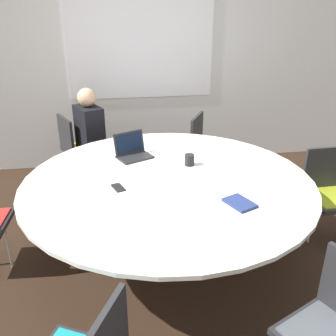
{
  "coord_description": "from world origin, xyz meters",
  "views": [
    {
      "loc": [
        -0.41,
        -2.61,
        2.04
      ],
      "look_at": [
        0.0,
        0.0,
        0.86
      ],
      "focal_mm": 40.0,
      "sensor_mm": 36.0,
      "label": 1
    }
  ],
  "objects_px": {
    "chair_5": "(207,145)",
    "spiral_notebook": "(240,203)",
    "chair_4": "(331,188)",
    "cell_phone": "(118,188)",
    "laptop": "(132,151)",
    "chair_0": "(78,145)",
    "person_0": "(91,133)",
    "coffee_cup": "(189,160)"
  },
  "relations": [
    {
      "from": "chair_4",
      "to": "person_0",
      "type": "height_order",
      "value": "person_0"
    },
    {
      "from": "chair_0",
      "to": "chair_4",
      "type": "relative_size",
      "value": 1.0
    },
    {
      "from": "laptop",
      "to": "coffee_cup",
      "type": "relative_size",
      "value": 3.73
    },
    {
      "from": "chair_0",
      "to": "person_0",
      "type": "bearing_deg",
      "value": 18.98
    },
    {
      "from": "chair_0",
      "to": "coffee_cup",
      "type": "distance_m",
      "value": 1.73
    },
    {
      "from": "chair_0",
      "to": "spiral_notebook",
      "type": "distance_m",
      "value": 2.42
    },
    {
      "from": "chair_0",
      "to": "chair_4",
      "type": "height_order",
      "value": "same"
    },
    {
      "from": "person_0",
      "to": "coffee_cup",
      "type": "distance_m",
      "value": 1.45
    },
    {
      "from": "chair_0",
      "to": "chair_5",
      "type": "relative_size",
      "value": 1.0
    },
    {
      "from": "laptop",
      "to": "spiral_notebook",
      "type": "relative_size",
      "value": 1.42
    },
    {
      "from": "chair_5",
      "to": "coffee_cup",
      "type": "relative_size",
      "value": 8.84
    },
    {
      "from": "chair_4",
      "to": "chair_0",
      "type": "bearing_deg",
      "value": -34.37
    },
    {
      "from": "chair_4",
      "to": "coffee_cup",
      "type": "xyz_separation_m",
      "value": [
        -1.27,
        0.15,
        0.3
      ]
    },
    {
      "from": "chair_0",
      "to": "coffee_cup",
      "type": "relative_size",
      "value": 8.84
    },
    {
      "from": "chair_5",
      "to": "spiral_notebook",
      "type": "height_order",
      "value": "chair_5"
    },
    {
      "from": "chair_5",
      "to": "coffee_cup",
      "type": "distance_m",
      "value": 1.21
    },
    {
      "from": "chair_0",
      "to": "person_0",
      "type": "distance_m",
      "value": 0.32
    },
    {
      "from": "spiral_notebook",
      "to": "cell_phone",
      "type": "relative_size",
      "value": 1.62
    },
    {
      "from": "spiral_notebook",
      "to": "cell_phone",
      "type": "distance_m",
      "value": 0.9
    },
    {
      "from": "chair_5",
      "to": "cell_phone",
      "type": "distance_m",
      "value": 1.79
    },
    {
      "from": "laptop",
      "to": "chair_4",
      "type": "bearing_deg",
      "value": -38.38
    },
    {
      "from": "chair_4",
      "to": "spiral_notebook",
      "type": "height_order",
      "value": "chair_4"
    },
    {
      "from": "laptop",
      "to": "cell_phone",
      "type": "bearing_deg",
      "value": -128.68
    },
    {
      "from": "person_0",
      "to": "coffee_cup",
      "type": "xyz_separation_m",
      "value": [
        0.87,
        -1.16,
        0.1
      ]
    },
    {
      "from": "person_0",
      "to": "spiral_notebook",
      "type": "bearing_deg",
      "value": 4.76
    },
    {
      "from": "chair_0",
      "to": "spiral_notebook",
      "type": "height_order",
      "value": "chair_0"
    },
    {
      "from": "chair_5",
      "to": "spiral_notebook",
      "type": "relative_size",
      "value": 3.37
    },
    {
      "from": "spiral_notebook",
      "to": "chair_5",
      "type": "bearing_deg",
      "value": 82.49
    },
    {
      "from": "laptop",
      "to": "spiral_notebook",
      "type": "height_order",
      "value": "laptop"
    },
    {
      "from": "spiral_notebook",
      "to": "coffee_cup",
      "type": "bearing_deg",
      "value": 106.01
    },
    {
      "from": "chair_4",
      "to": "chair_5",
      "type": "relative_size",
      "value": 1.0
    },
    {
      "from": "coffee_cup",
      "to": "chair_0",
      "type": "bearing_deg",
      "value": 127.82
    },
    {
      "from": "chair_4",
      "to": "laptop",
      "type": "bearing_deg",
      "value": -14.97
    },
    {
      "from": "laptop",
      "to": "cell_phone",
      "type": "height_order",
      "value": "laptop"
    },
    {
      "from": "spiral_notebook",
      "to": "cell_phone",
      "type": "xyz_separation_m",
      "value": [
        -0.82,
        0.37,
        -0.01
      ]
    },
    {
      "from": "chair_5",
      "to": "coffee_cup",
      "type": "height_order",
      "value": "coffee_cup"
    },
    {
      "from": "chair_0",
      "to": "spiral_notebook",
      "type": "xyz_separation_m",
      "value": [
        1.25,
        -2.06,
        0.26
      ]
    },
    {
      "from": "laptop",
      "to": "cell_phone",
      "type": "relative_size",
      "value": 2.31
    },
    {
      "from": "chair_4",
      "to": "cell_phone",
      "type": "xyz_separation_m",
      "value": [
        -1.88,
        -0.19,
        0.26
      ]
    },
    {
      "from": "spiral_notebook",
      "to": "coffee_cup",
      "type": "height_order",
      "value": "coffee_cup"
    },
    {
      "from": "chair_0",
      "to": "coffee_cup",
      "type": "height_order",
      "value": "coffee_cup"
    },
    {
      "from": "chair_4",
      "to": "cell_phone",
      "type": "distance_m",
      "value": 1.91
    }
  ]
}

